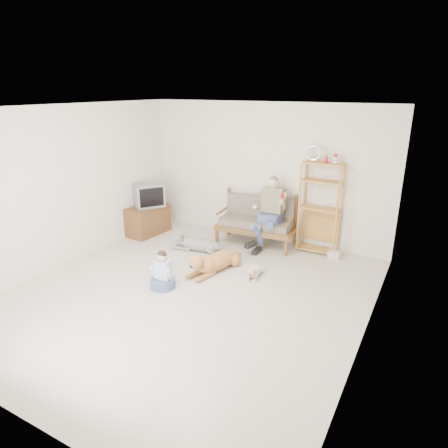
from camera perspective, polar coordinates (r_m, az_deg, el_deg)
The scene contains 17 objects.
floor at distance 6.12m, azimuth -4.98°, elevation -9.96°, with size 5.50×5.50×0.00m, color silver.
ceiling at distance 5.36m, azimuth -5.83°, elevation 16.17°, with size 5.50×5.50×0.00m, color white.
wall_back at distance 7.95m, azimuth 5.86°, elevation 7.26°, with size 5.00×5.00×0.00m, color beige.
wall_front at distance 3.82m, azimuth -29.37°, elevation -8.58°, with size 5.00×5.00×0.00m, color beige.
wall_left at distance 7.26m, azimuth -22.02°, elevation 4.84°, with size 5.50×5.50×0.00m, color beige.
wall_right at distance 4.73m, azimuth 20.63°, elevation -2.15°, with size 5.50×5.50×0.00m, color beige.
loveseat at distance 7.83m, azimuth 4.79°, elevation 0.56°, with size 1.55×0.83×0.95m.
man at distance 7.50m, azimuth 6.13°, elevation 0.90°, with size 0.53×0.76×1.22m.
etagere at distance 7.50m, azimuth 13.49°, elevation 2.35°, with size 0.75×0.33×1.99m.
book_stack at distance 7.53m, azimuth 15.53°, elevation -4.26°, with size 0.21×0.16×0.14m, color silver.
tv_stand at distance 8.56m, azimuth -10.85°, elevation 0.59°, with size 0.58×0.94×0.60m.
crt_tv at distance 8.42m, azimuth -10.72°, elevation 4.12°, with size 0.71×0.74×0.48m.
wall_outlet at distance 8.75m, azimuth -1.95°, elevation 1.34°, with size 0.12×0.02×0.08m, color silver.
golden_retriever at distance 6.74m, azimuth -1.48°, elevation -5.44°, with size 0.55×1.36×0.42m.
shaggy_dog at distance 7.60m, azimuth -4.06°, elevation -2.78°, with size 1.17×0.42×0.35m.
terrier at distance 6.59m, azimuth 4.34°, elevation -6.75°, with size 0.23×0.61×0.23m.
child at distance 6.27m, azimuth -8.75°, elevation -7.12°, with size 0.39×0.39×0.62m.
Camera 1 is at (3.03, -4.42, 2.96)m, focal length 32.00 mm.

